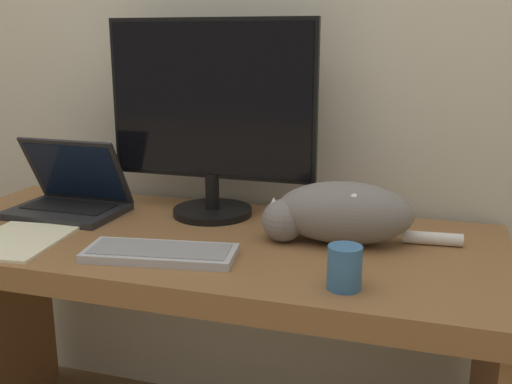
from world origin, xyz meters
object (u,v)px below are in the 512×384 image
(laptop, at_px, (70,198))
(cat, at_px, (339,212))
(monitor, at_px, (211,115))
(external_keyboard, at_px, (160,253))
(coffee_mug, at_px, (345,268))

(laptop, bearing_deg, cat, -0.90)
(monitor, xyz_separation_m, external_keyboard, (0.01, -0.36, -0.28))
(monitor, bearing_deg, coffee_mug, -42.77)
(laptop, xyz_separation_m, cat, (0.79, -0.03, 0.03))
(cat, bearing_deg, external_keyboard, -153.56)
(external_keyboard, xyz_separation_m, coffee_mug, (0.44, -0.05, 0.03))
(external_keyboard, bearing_deg, laptop, 139.53)
(monitor, xyz_separation_m, coffee_mug, (0.45, -0.41, -0.24))
(laptop, height_order, external_keyboard, laptop)
(laptop, relative_size, external_keyboard, 0.86)
(external_keyboard, height_order, coffee_mug, coffee_mug)
(coffee_mug, bearing_deg, monitor, 137.23)
(monitor, distance_m, coffee_mug, 0.66)
(coffee_mug, bearing_deg, laptop, 160.12)
(cat, bearing_deg, coffee_mug, -82.87)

